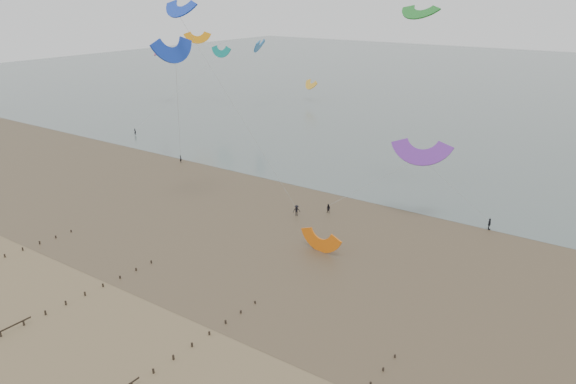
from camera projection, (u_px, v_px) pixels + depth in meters
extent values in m
plane|color=brown|center=(155.00, 341.00, 59.36)|extent=(500.00, 500.00, 0.00)
plane|color=#475654|center=(555.00, 88.00, 212.96)|extent=(500.00, 500.00, 0.00)
plane|color=#473A28|center=(328.00, 232.00, 86.23)|extent=(500.00, 500.00, 0.00)
ellipsoid|color=slate|center=(183.00, 232.00, 86.05)|extent=(23.60, 14.36, 0.01)
ellipsoid|color=slate|center=(409.00, 244.00, 82.01)|extent=(33.64, 18.32, 0.01)
ellipsoid|color=slate|center=(170.00, 176.00, 111.84)|extent=(26.95, 14.22, 0.01)
cube|color=black|center=(5.00, 256.00, 77.82)|extent=(0.16, 0.16, 0.57)
cube|color=black|center=(23.00, 249.00, 79.85)|extent=(0.16, 0.16, 0.54)
cube|color=black|center=(40.00, 243.00, 81.87)|extent=(0.16, 0.16, 0.51)
cube|color=black|center=(56.00, 237.00, 83.90)|extent=(0.16, 0.16, 0.48)
cube|color=black|center=(71.00, 231.00, 85.93)|extent=(0.16, 0.16, 0.45)
cube|color=black|center=(1.00, 334.00, 59.92)|extent=(0.16, 0.16, 0.68)
cube|color=black|center=(24.00, 323.00, 61.95)|extent=(0.16, 0.16, 0.65)
cube|color=black|center=(45.00, 313.00, 63.98)|extent=(0.16, 0.16, 0.62)
cube|color=black|center=(66.00, 303.00, 66.00)|extent=(0.16, 0.16, 0.59)
cube|color=black|center=(85.00, 294.00, 68.03)|extent=(0.16, 0.16, 0.57)
cube|color=black|center=(103.00, 285.00, 70.05)|extent=(0.16, 0.16, 0.54)
cube|color=black|center=(120.00, 277.00, 72.08)|extent=(0.16, 0.16, 0.51)
cube|color=black|center=(136.00, 269.00, 74.11)|extent=(0.16, 0.16, 0.48)
cube|color=black|center=(151.00, 262.00, 76.13)|extent=(0.16, 0.16, 0.45)
cube|color=black|center=(153.00, 371.00, 54.18)|extent=(0.16, 0.16, 0.62)
cube|color=black|center=(173.00, 358.00, 56.21)|extent=(0.16, 0.16, 0.59)
cube|color=black|center=(192.00, 345.00, 58.24)|extent=(0.16, 0.16, 0.57)
cube|color=black|center=(209.00, 333.00, 60.26)|extent=(0.16, 0.16, 0.54)
cube|color=black|center=(226.00, 322.00, 62.29)|extent=(0.16, 0.16, 0.51)
cube|color=black|center=(241.00, 312.00, 64.31)|extent=(0.16, 0.16, 0.48)
cube|color=black|center=(255.00, 302.00, 66.34)|extent=(0.16, 0.16, 0.45)
cube|color=black|center=(371.00, 384.00, 52.49)|extent=(0.16, 0.16, 0.51)
cube|color=black|center=(383.00, 370.00, 54.52)|extent=(0.16, 0.16, 0.48)
cube|color=black|center=(395.00, 356.00, 56.55)|extent=(0.16, 0.16, 0.45)
imported|color=black|center=(181.00, 159.00, 120.80)|extent=(0.67, 0.54, 1.59)
imported|color=black|center=(328.00, 209.00, 93.22)|extent=(0.77, 0.61, 1.54)
imported|color=black|center=(297.00, 210.00, 92.01)|extent=(1.36, 1.34, 1.87)
imported|color=black|center=(135.00, 132.00, 144.01)|extent=(0.63, 0.43, 1.67)
imported|color=black|center=(489.00, 224.00, 86.62)|extent=(0.54, 1.13, 1.88)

